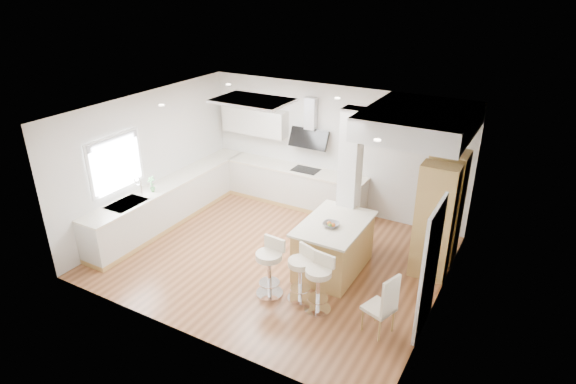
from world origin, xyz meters
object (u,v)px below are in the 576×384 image
Objects in this scene: bar_stool_b at (301,271)px; dining_chair at (384,304)px; bar_stool_a at (270,265)px; peninsula at (334,246)px; bar_stool_c at (319,281)px.

bar_stool_b is 1.46m from dining_chair.
bar_stool_b is at bearing 19.52° from bar_stool_a.
peninsula is 1.54× the size of dining_chair.
bar_stool_b is at bearing 171.05° from bar_stool_c.
peninsula is 1.66× the size of bar_stool_b.
dining_chair is at bearing 3.99° from bar_stool_a.
peninsula is 1.64× the size of bar_stool_c.
peninsula reaches higher than bar_stool_b.
peninsula is 1.05m from bar_stool_b.
bar_stool_b is 0.39m from bar_stool_c.
dining_chair reaches higher than bar_stool_c.
bar_stool_c is at bearing 6.53° from bar_stool_a.
bar_stool_a is at bearing -117.59° from peninsula.
peninsula is at bearing 67.72° from bar_stool_a.
bar_stool_a is 0.89m from bar_stool_c.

